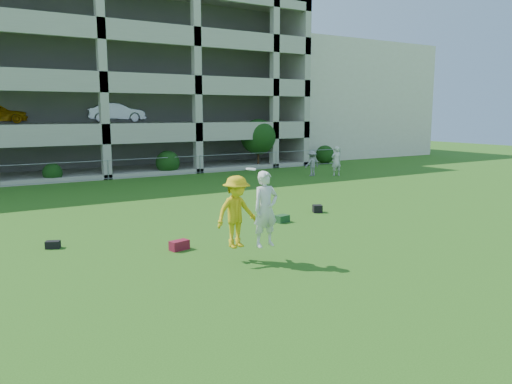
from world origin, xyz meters
TOP-DOWN VIEW (x-y plane):
  - ground at (0.00, 0.00)m, footprint 100.00×100.00m
  - stucco_building at (23.00, 28.00)m, footprint 16.00×14.00m
  - bystander_e at (12.81, 13.40)m, footprint 0.74×0.56m
  - bystander_f at (11.47, 14.15)m, footprint 1.05×0.63m
  - bag_red_a at (-2.47, 2.54)m, footprint 0.60×0.42m
  - bag_black_b at (-5.57, 4.65)m, footprint 0.47×0.39m
  - bag_green_c at (2.18, 4.03)m, footprint 0.56×0.44m
  - crate_d at (4.42, 4.77)m, footprint 0.46×0.46m
  - frisbee_contest at (-1.45, 0.52)m, footprint 1.54×1.33m
  - parking_garage at (-0.01, 27.70)m, footprint 30.00×14.00m
  - fence at (0.00, 19.00)m, footprint 36.06×0.06m
  - shrub_row at (4.59, 19.70)m, footprint 34.38×2.52m

SIDE VIEW (x-z plane):
  - ground at x=0.00m, z-range 0.00..0.00m
  - bag_black_b at x=-5.57m, z-range 0.00..0.22m
  - bag_green_c at x=2.18m, z-range 0.00..0.26m
  - bag_red_a at x=-2.47m, z-range 0.00..0.28m
  - crate_d at x=4.42m, z-range 0.00..0.30m
  - fence at x=0.00m, z-range 0.01..1.21m
  - bystander_f at x=11.47m, z-range 0.00..1.59m
  - bystander_e at x=12.81m, z-range 0.00..1.84m
  - frisbee_contest at x=-1.45m, z-range 0.32..2.45m
  - shrub_row at x=4.59m, z-range -0.24..3.26m
  - stucco_building at x=23.00m, z-range 0.00..10.00m
  - parking_garage at x=-0.01m, z-range 0.01..12.01m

